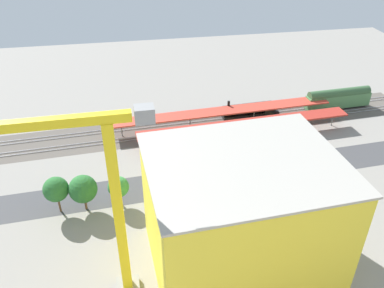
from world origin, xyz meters
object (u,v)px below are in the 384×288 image
Objects in this scene: platform_canopy_far at (223,111)px; parked_car_3 at (223,165)px; passenger_coach at (338,98)px; street_tree_1 at (56,189)px; box_truck_1 at (266,185)px; street_tree_2 at (83,189)px; parked_car_1 at (283,159)px; platform_canopy_near at (245,123)px; street_tree_3 at (295,168)px; parked_car_0 at (306,157)px; tower_crane at (101,199)px; box_truck_0 at (221,188)px; parked_car_4 at (192,167)px; traffic_light at (209,173)px; street_tree_0 at (118,187)px; locomotive at (250,110)px; construction_building at (241,215)px; parked_car_2 at (252,163)px.

parked_car_3 is at bearing 76.60° from platform_canopy_far.
passenger_coach is 80.80m from street_tree_1.
street_tree_2 is at bearing -1.88° from box_truck_1.
passenger_coach is at bearing -155.68° from street_tree_2.
platform_canopy_far reaches higher than parked_car_1.
parked_car_3 is at bearing 54.59° from platform_canopy_near.
street_tree_3 is (0.85, 8.50, 3.44)m from parked_car_1.
box_truck_1 is at bearing 36.28° from parked_car_0.
parked_car_1 is at bearing -169.07° from street_tree_2.
tower_crane is at bearing 31.78° from box_truck_1.
parked_car_0 is at bearing -158.69° from box_truck_0.
parked_car_4 is 9.32m from traffic_light.
street_tree_0 reaches higher than box_truck_0.
tower_crane is 5.07× the size of street_tree_3.
street_tree_2 is at bearing 9.60° from parked_car_0.
box_truck_0 is (11.33, 21.31, -2.29)m from platform_canopy_near.
platform_canopy_far is 29.37m from traffic_light.
platform_canopy_near is at bearing -66.18° from parked_car_1.
platform_canopy_near is at bearing -118.00° from box_truck_0.
parked_car_0 is 0.67× the size of traffic_light.
parked_car_3 is 7.14m from parked_car_4.
box_truck_1 reaches higher than box_truck_0.
platform_canopy_near reaches higher than parked_car_3.
parked_car_0 is 56.44m from tower_crane.
platform_canopy_far is 12.93× the size of parked_car_4.
box_truck_0 reaches higher than parked_car_3.
traffic_light is (18.47, 30.50, 2.84)m from locomotive.
parked_car_0 is 19.90m from parked_car_3.
box_truck_1 is (-10.89, -16.58, -8.40)m from construction_building.
locomotive is 3.55× the size of parked_car_3.
street_tree_2 reaches higher than parked_car_4.
tower_crane is at bearing 33.15° from parked_car_0.
parked_car_4 is at bearing -162.28° from street_tree_1.
street_tree_1 is 4.99m from street_tree_2.
parked_car_3 is 0.99× the size of parked_car_4.
tower_crane is (38.92, 29.29, 18.22)m from parked_car_1.
passenger_coach is 4.22× the size of parked_car_3.
street_tree_3 is 0.87× the size of traffic_light.
parked_car_4 is 28.58m from construction_building.
traffic_light reaches higher than parked_car_2.
street_tree_0 is at bearing -2.64° from box_truck_1.
parked_car_3 is 0.51× the size of box_truck_1.
parked_car_2 is (2.01, 12.50, -3.15)m from platform_canopy_near.
parked_car_4 is at bearing 58.70° from platform_canopy_far.
parked_car_0 is 0.76× the size of street_tree_3.
platform_canopy_near is 12.00× the size of parked_car_3.
parked_car_0 is at bearing -179.96° from parked_car_2.
box_truck_1 is 1.17× the size of street_tree_2.
parked_car_4 is (20.52, 22.30, -1.08)m from locomotive.
construction_building is 36.06m from street_tree_1.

